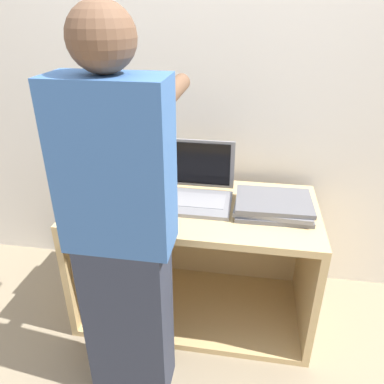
# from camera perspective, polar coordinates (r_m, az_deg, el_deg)

# --- Properties ---
(ground_plane) EXTENTS (12.00, 12.00, 0.00)m
(ground_plane) POSITION_cam_1_polar(r_m,az_deg,el_deg) (2.11, -1.08, -23.04)
(ground_plane) COLOR gray
(wall_back) EXTENTS (8.00, 0.05, 2.40)m
(wall_back) POSITION_cam_1_polar(r_m,az_deg,el_deg) (2.14, 2.36, 15.67)
(wall_back) COLOR silver
(wall_back) RESTS_ON ground_plane
(cart) EXTENTS (1.24, 0.64, 0.69)m
(cart) POSITION_cam_1_polar(r_m,az_deg,el_deg) (2.16, 0.73, -9.12)
(cart) COLOR tan
(cart) RESTS_ON ground_plane
(laptop_open) EXTENTS (0.37, 0.32, 0.30)m
(laptop_open) POSITION_cam_1_polar(r_m,az_deg,el_deg) (1.93, 0.72, 0.38)
(laptop_open) COLOR gray
(laptop_open) RESTS_ON cart
(laptop_stack_left) EXTENTS (0.38, 0.30, 0.09)m
(laptop_stack_left) POSITION_cam_1_polar(r_m,az_deg,el_deg) (1.99, -11.02, 0.16)
(laptop_stack_left) COLOR gray
(laptop_stack_left) RESTS_ON cart
(laptop_stack_right) EXTENTS (0.38, 0.30, 0.07)m
(laptop_stack_right) POSITION_cam_1_polar(r_m,az_deg,el_deg) (1.88, 12.26, -1.98)
(laptop_stack_right) COLOR slate
(laptop_stack_right) RESTS_ON cart
(person) EXTENTS (0.40, 0.53, 1.63)m
(person) POSITION_cam_1_polar(r_m,az_deg,el_deg) (1.47, -10.58, -6.54)
(person) COLOR #2D3342
(person) RESTS_ON ground_plane
(inventory_tag) EXTENTS (0.06, 0.02, 0.01)m
(inventory_tag) POSITION_cam_1_polar(r_m,az_deg,el_deg) (1.90, -11.71, 0.52)
(inventory_tag) COLOR red
(inventory_tag) RESTS_ON laptop_stack_left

